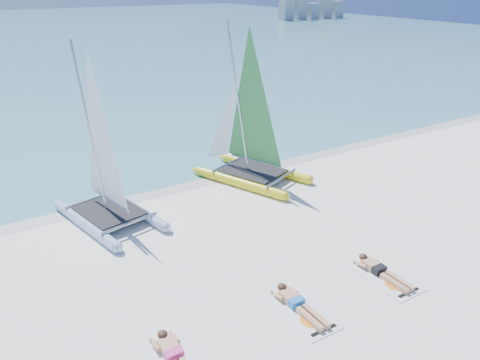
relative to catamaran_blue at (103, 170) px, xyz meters
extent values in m
plane|color=white|center=(2.27, -4.15, -1.70)|extent=(140.00, 140.00, 0.00)
cube|color=silver|center=(2.27, 1.35, -1.70)|extent=(140.00, 1.40, 0.01)
cube|color=#8C949A|center=(50.27, 57.85, 0.05)|extent=(2.00, 2.00, 3.50)
cube|color=#8C949A|center=(53.27, 57.85, 0.80)|extent=(2.00, 2.00, 5.00)
cube|color=#8C949A|center=(56.27, 57.85, -0.30)|extent=(2.00, 2.00, 2.80)
cube|color=#8C949A|center=(59.27, 57.85, 0.40)|extent=(2.00, 2.00, 4.20)
cube|color=#8C949A|center=(62.27, 57.85, -0.20)|extent=(2.00, 2.00, 3.00)
cylinder|color=#A9BFDF|center=(-0.80, -0.26, -1.54)|extent=(1.12, 3.74, 0.33)
cone|color=#A9BFDF|center=(-1.24, 1.76, -1.54)|extent=(0.41, 0.54, 0.31)
cylinder|color=#A9BFDF|center=(0.84, 0.09, -1.54)|extent=(1.12, 3.74, 0.33)
cone|color=#A9BFDF|center=(0.40, 2.11, -1.54)|extent=(0.41, 0.54, 0.31)
cube|color=black|center=(0.02, -0.08, -1.35)|extent=(2.01, 2.36, 0.03)
cylinder|color=#B4B7BB|center=(-0.12, 0.57, 1.23)|extent=(0.29, 0.98, 5.17)
cylinder|color=#F6F519|center=(4.89, -0.06, -1.53)|extent=(1.82, 3.78, 0.35)
cone|color=#F6F519|center=(4.06, 1.95, -1.53)|extent=(0.50, 0.59, 0.33)
cylinder|color=#F6F519|center=(6.52, 0.61, -1.53)|extent=(1.82, 3.78, 0.35)
cone|color=#F6F519|center=(5.69, 2.62, -1.53)|extent=(0.50, 0.59, 0.33)
cube|color=black|center=(5.70, 0.28, -1.33)|extent=(2.39, 2.65, 0.03)
cylinder|color=#B4B7BB|center=(5.44, 0.93, 1.38)|extent=(0.47, 0.99, 5.43)
cube|color=tan|center=(-0.71, -6.44, -1.58)|extent=(0.36, 0.55, 0.17)
cube|color=#EA3794|center=(-0.71, -6.64, -1.58)|extent=(0.37, 0.22, 0.17)
sphere|color=tan|center=(-0.71, -6.07, -1.54)|extent=(0.21, 0.21, 0.21)
ellipsoid|color=#392015|center=(-0.71, -6.06, -1.50)|extent=(0.22, 0.24, 0.15)
cube|color=white|center=(2.44, -6.86, -1.69)|extent=(1.00, 1.85, 0.02)
cube|color=tan|center=(2.44, -6.43, -1.58)|extent=(0.36, 0.55, 0.17)
cube|color=blue|center=(2.44, -6.63, -1.58)|extent=(0.37, 0.22, 0.17)
cube|color=tan|center=(2.44, -7.23, -1.62)|extent=(0.31, 0.85, 0.13)
sphere|color=tan|center=(2.44, -6.06, -1.54)|extent=(0.21, 0.21, 0.21)
ellipsoid|color=#392015|center=(2.44, -6.05, -1.50)|extent=(0.22, 0.24, 0.15)
cube|color=white|center=(5.12, -6.93, -1.69)|extent=(1.00, 1.85, 0.02)
cube|color=tan|center=(5.12, -6.50, -1.58)|extent=(0.36, 0.55, 0.17)
cube|color=black|center=(5.12, -6.70, -1.58)|extent=(0.37, 0.22, 0.17)
cube|color=tan|center=(5.12, -7.30, -1.62)|extent=(0.31, 0.85, 0.13)
sphere|color=tan|center=(5.12, -6.13, -1.54)|extent=(0.21, 0.21, 0.21)
ellipsoid|color=#392015|center=(5.12, -6.12, -1.50)|extent=(0.22, 0.24, 0.15)
camera|label=1|loc=(-3.38, -13.55, 5.46)|focal=35.00mm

